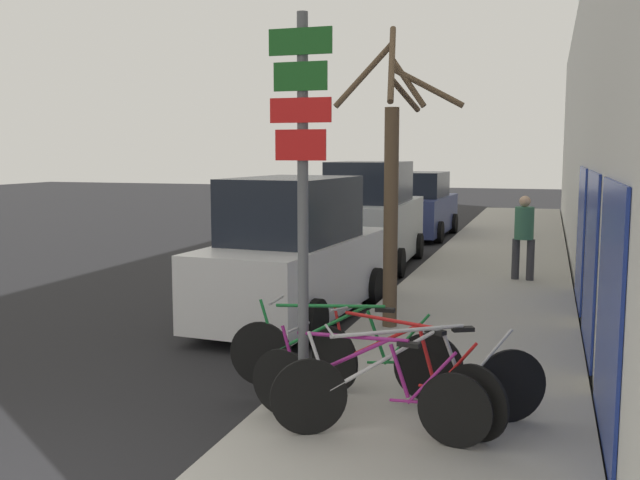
% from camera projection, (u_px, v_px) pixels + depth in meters
% --- Properties ---
extents(ground_plane, '(80.00, 80.00, 0.00)m').
position_uv_depth(ground_plane, '(368.00, 276.00, 15.53)').
color(ground_plane, black).
extents(sidewalk_curb, '(3.20, 32.00, 0.15)m').
position_uv_depth(sidewalk_curb, '(499.00, 260.00, 17.38)').
color(sidewalk_curb, '#9E9B93').
rests_on(sidewalk_curb, ground).
extents(building_facade, '(0.23, 32.00, 6.50)m').
position_uv_depth(building_facade, '(581.00, 129.00, 16.37)').
color(building_facade, silver).
rests_on(building_facade, ground).
extents(signpost, '(0.60, 0.12, 3.79)m').
position_uv_depth(signpost, '(302.00, 195.00, 6.55)').
color(signpost, '#595B60').
rests_on(signpost, sidewalk_curb).
extents(bicycle_0, '(2.33, 0.51, 0.91)m').
position_uv_depth(bicycle_0, '(364.00, 389.00, 6.49)').
color(bicycle_0, black).
rests_on(bicycle_0, sidewalk_curb).
extents(bicycle_1, '(2.35, 1.21, 0.97)m').
position_uv_depth(bicycle_1, '(412.00, 385.00, 6.54)').
color(bicycle_1, black).
rests_on(bicycle_1, sidewalk_curb).
extents(bicycle_2, '(2.18, 1.29, 0.95)m').
position_uv_depth(bicycle_2, '(398.00, 373.00, 6.93)').
color(bicycle_2, black).
rests_on(bicycle_2, sidewalk_curb).
extents(bicycle_3, '(2.53, 0.44, 0.98)m').
position_uv_depth(bicycle_3, '(342.00, 355.00, 7.50)').
color(bicycle_3, black).
rests_on(bicycle_3, sidewalk_curb).
extents(parked_car_0, '(2.17, 4.70, 2.30)m').
position_uv_depth(parked_car_0, '(296.00, 256.00, 11.43)').
color(parked_car_0, silver).
rests_on(parked_car_0, ground).
extents(parked_car_1, '(2.15, 4.73, 2.47)m').
position_uv_depth(parked_car_1, '(371.00, 219.00, 16.82)').
color(parked_car_1, '#B2B7BC').
rests_on(parked_car_1, ground).
extents(parked_car_2, '(2.14, 4.51, 2.07)m').
position_uv_depth(parked_car_2, '(418.00, 207.00, 22.66)').
color(parked_car_2, navy).
rests_on(parked_car_2, ground).
extents(pedestrian_near, '(0.44, 0.37, 1.68)m').
position_uv_depth(pedestrian_near, '(524.00, 231.00, 14.17)').
color(pedestrian_near, '#333338').
rests_on(pedestrian_near, sidewalk_curb).
extents(street_tree, '(1.79, 1.89, 4.29)m').
position_uv_depth(street_tree, '(392.00, 189.00, 10.19)').
color(street_tree, brown).
rests_on(street_tree, sidewalk_curb).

